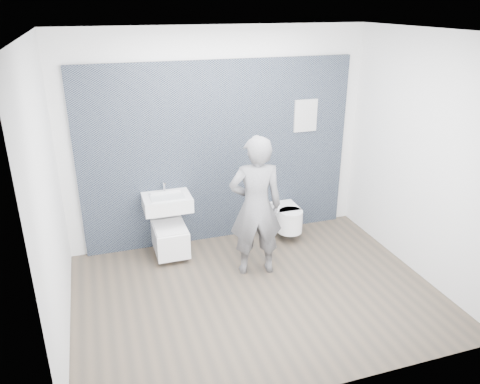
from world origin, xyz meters
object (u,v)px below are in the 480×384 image
object	(u,v)px
toilet_rounded	(287,218)
visitor	(256,207)
washbasin	(167,202)
toilet_square	(170,237)

from	to	relation	value
toilet_rounded	visitor	distance (m)	1.14
washbasin	toilet_rounded	size ratio (longest dim) A/B	1.03
washbasin	toilet_rounded	bearing A→B (deg)	-2.37
washbasin	toilet_square	distance (m)	0.46
toilet_square	visitor	size ratio (longest dim) A/B	0.46
toilet_rounded	visitor	world-z (taller)	visitor
washbasin	toilet_rounded	world-z (taller)	washbasin
toilet_square	visitor	xyz separation A→B (m)	(0.91, -0.69, 0.59)
toilet_square	visitor	world-z (taller)	visitor
toilet_square	visitor	bearing A→B (deg)	-37.36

